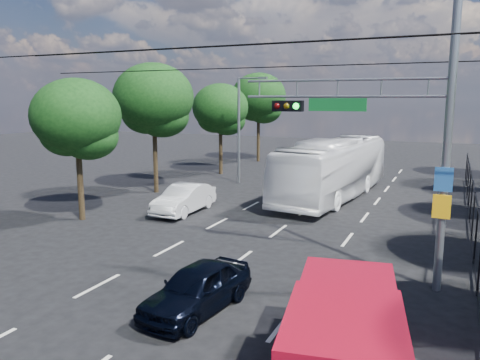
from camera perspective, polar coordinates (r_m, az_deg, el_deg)
The scene contains 13 objects.
lane_markings at distance 22.34m, azimuth 6.45°, elevation -4.90°, with size 6.12×38.00×0.01m.
signal_mast at distance 14.62m, azimuth 19.37°, elevation 7.61°, with size 6.43×0.39×9.50m.
streetlight_left at distance 31.42m, azimuth 0.13°, elevation 6.71°, with size 2.09×0.22×7.08m.
utility_wires at distance 16.84m, azimuth 1.24°, elevation 15.16°, with size 22.00×5.04×0.74m.
fence_right at distance 19.32m, azimuth 26.71°, elevation -5.12°, with size 0.06×34.03×2.00m.
tree_left_b at distance 22.96m, azimuth -19.21°, elevation 6.59°, with size 4.08×4.08×6.63m.
tree_left_c at distance 28.75m, azimuth -10.43°, elevation 9.15°, with size 4.80×4.80×7.80m.
tree_left_d at distance 35.43m, azimuth -2.36°, elevation 8.32°, with size 4.20×4.20×6.83m.
tree_left_e at distance 42.78m, azimuth 2.31°, elevation 9.67°, with size 4.92×4.92×7.99m.
red_pickup at distance 9.75m, azimuth 12.65°, elevation -18.33°, with size 2.96×5.85×2.08m.
navy_hatchback at distance 12.99m, azimuth -5.25°, elevation -12.98°, with size 1.52×3.79×1.29m, color black.
white_bus at distance 27.51m, azimuth 11.32°, elevation 1.38°, with size 2.87×12.25×3.41m, color white.
white_van at distance 23.75m, azimuth -6.82°, elevation -2.28°, with size 1.50×4.30×1.42m, color silver.
Camera 1 is at (6.66, -6.56, 5.68)m, focal length 35.00 mm.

